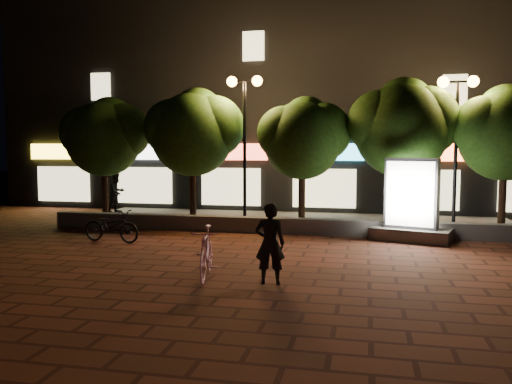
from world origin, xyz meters
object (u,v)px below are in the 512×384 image
(tree_mid, at_px, (304,135))
(street_lamp_right, at_px, (457,113))
(scooter_pink, at_px, (206,253))
(scooter_parked, at_px, (111,226))
(ad_kiosk, at_px, (411,208))
(street_lamp_left, at_px, (245,112))
(tree_far_left, at_px, (106,134))
(tree_far_right, at_px, (506,129))
(tree_right, at_px, (403,124))
(tree_left, at_px, (194,129))
(rider, at_px, (270,243))
(pedestrian, at_px, (117,192))

(tree_mid, xyz_separation_m, street_lamp_right, (4.95, -0.26, 0.68))
(scooter_pink, xyz_separation_m, scooter_parked, (-4.01, 3.43, -0.07))
(ad_kiosk, bearing_deg, street_lamp_left, 162.91)
(tree_far_left, height_order, tree_far_right, tree_far_right)
(tree_far_right, bearing_deg, tree_right, 180.00)
(tree_left, distance_m, scooter_pink, 8.52)
(tree_far_right, relative_size, rider, 2.83)
(tree_far_left, relative_size, tree_right, 0.91)
(tree_mid, distance_m, scooter_pink, 8.05)
(tree_far_right, height_order, ad_kiosk, tree_far_right)
(tree_far_right, height_order, pedestrian, tree_far_right)
(tree_left, bearing_deg, tree_right, 0.00)
(ad_kiosk, relative_size, scooter_pink, 1.37)
(tree_mid, xyz_separation_m, rider, (0.23, -7.67, -2.37))
(tree_left, relative_size, scooter_pink, 2.65)
(street_lamp_right, distance_m, rider, 9.30)
(street_lamp_right, relative_size, ad_kiosk, 1.97)
(street_lamp_left, xyz_separation_m, street_lamp_right, (7.00, 0.00, -0.13))
(tree_right, bearing_deg, tree_far_left, -180.00)
(scooter_pink, distance_m, rider, 1.45)
(ad_kiosk, bearing_deg, rider, -119.68)
(tree_right, xyz_separation_m, tree_far_right, (3.20, -0.00, -0.20))
(tree_right, bearing_deg, tree_far_right, -0.00)
(tree_mid, xyz_separation_m, pedestrian, (-8.05, 1.84, -2.29))
(street_lamp_left, bearing_deg, tree_far_left, 177.24)
(scooter_parked, bearing_deg, rider, -116.36)
(tree_right, xyz_separation_m, pedestrian, (-11.36, 1.84, -2.64))
(tree_far_left, bearing_deg, scooter_parked, -60.51)
(scooter_parked, bearing_deg, tree_right, -57.21)
(tree_far_left, height_order, scooter_pink, tree_far_left)
(street_lamp_left, relative_size, street_lamp_right, 1.04)
(tree_left, relative_size, rider, 2.91)
(street_lamp_right, relative_size, scooter_parked, 2.71)
(street_lamp_right, distance_m, scooter_parked, 11.36)
(tree_far_right, relative_size, street_lamp_left, 0.92)
(street_lamp_right, bearing_deg, tree_left, 178.32)
(pedestrian, bearing_deg, tree_far_left, -145.21)
(tree_left, distance_m, tree_mid, 4.00)
(tree_far_left, height_order, scooter_parked, tree_far_left)
(tree_left, relative_size, tree_far_right, 1.03)
(tree_left, xyz_separation_m, scooter_pink, (2.81, -7.50, -2.89))
(tree_far_right, distance_m, scooter_parked, 12.72)
(street_lamp_left, xyz_separation_m, scooter_parked, (-3.15, -3.81, -3.55))
(rider, distance_m, scooter_parked, 6.52)
(ad_kiosk, relative_size, scooter_parked, 1.38)
(street_lamp_right, relative_size, pedestrian, 2.95)
(tree_far_right, xyz_separation_m, scooter_parked, (-11.70, -4.07, -2.89))
(scooter_pink, bearing_deg, tree_mid, 70.55)
(tree_left, xyz_separation_m, ad_kiosk, (7.47, -1.96, -2.44))
(rider, bearing_deg, tree_far_left, -51.06)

